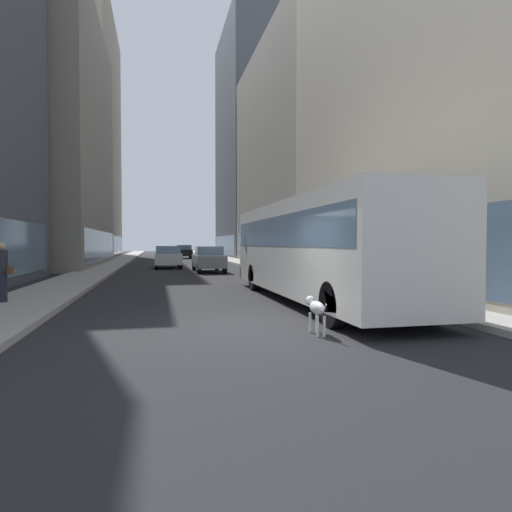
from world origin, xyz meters
TOP-DOWN VIEW (x-y plane):
  - ground_plane at (0.00, 35.00)m, footprint 120.00×120.00m
  - sidewalk_left at (-5.70, 35.00)m, footprint 2.40×110.00m
  - sidewalk_right at (5.70, 35.00)m, footprint 2.40×110.00m
  - building_left_mid at (-11.90, 28.26)m, footprint 11.10×19.77m
  - building_left_far at (-11.90, 50.56)m, footprint 9.20×23.75m
  - building_right_mid at (11.90, 27.41)m, footprint 10.61×21.35m
  - building_right_far at (11.90, 48.36)m, footprint 10.27×17.51m
  - transit_bus at (2.80, 3.66)m, footprint 2.78×11.53m
  - car_white_van at (-1.20, 23.33)m, footprint 1.86×4.47m
  - car_grey_wagon at (1.20, 18.36)m, footprint 1.74×4.43m
  - car_black_suv at (1.20, 44.00)m, footprint 1.83×3.91m
  - dalmatian_dog at (1.10, -0.97)m, footprint 0.22×0.96m
  - pedestrian_with_handbag at (-6.27, 4.45)m, footprint 0.45×0.34m
  - traffic_light_near at (4.90, 3.20)m, footprint 0.24×0.41m

SIDE VIEW (x-z plane):
  - ground_plane at x=0.00m, z-range 0.00..0.00m
  - sidewalk_left at x=-5.70m, z-range 0.00..0.15m
  - sidewalk_right at x=5.70m, z-range 0.00..0.15m
  - dalmatian_dog at x=1.10m, z-range 0.15..0.87m
  - car_black_suv at x=1.20m, z-range 0.01..1.63m
  - car_grey_wagon at x=1.20m, z-range 0.01..1.63m
  - car_white_van at x=-1.20m, z-range 0.01..1.63m
  - pedestrian_with_handbag at x=-6.27m, z-range 0.17..1.86m
  - transit_bus at x=2.80m, z-range 0.25..3.30m
  - traffic_light_near at x=4.90m, z-range 0.74..4.14m
  - building_right_mid at x=11.90m, z-range -0.01..18.93m
  - building_left_mid at x=-11.90m, z-range -0.01..19.72m
  - building_right_far at x=11.90m, z-range -0.01..30.34m
  - building_left_far at x=-11.90m, z-range -0.01..31.51m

